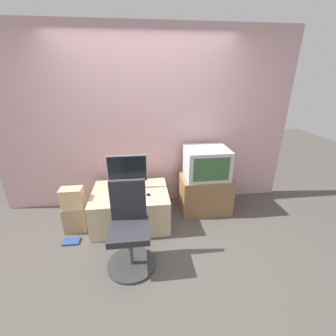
# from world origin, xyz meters

# --- Properties ---
(ground_plane) EXTENTS (12.00, 12.00, 0.00)m
(ground_plane) POSITION_xyz_m (0.00, 0.00, 0.00)
(ground_plane) COLOR #4C4742
(wall_back) EXTENTS (4.40, 0.05, 2.60)m
(wall_back) POSITION_xyz_m (0.00, 1.32, 1.30)
(wall_back) COLOR #CC9EA3
(wall_back) RESTS_ON ground_plane
(desk) EXTENTS (1.03, 0.79, 0.49)m
(desk) POSITION_xyz_m (-0.27, 0.73, 0.24)
(desk) COLOR #CCB289
(desk) RESTS_ON ground_plane
(side_stand) EXTENTS (0.74, 0.56, 0.56)m
(side_stand) POSITION_xyz_m (0.84, 0.95, 0.28)
(side_stand) COLOR olive
(side_stand) RESTS_ON ground_plane
(main_monitor) EXTENTS (0.55, 0.20, 0.48)m
(main_monitor) POSITION_xyz_m (-0.29, 0.86, 0.74)
(main_monitor) COLOR #B2B2B7
(main_monitor) RESTS_ON desk
(keyboard) EXTENTS (0.31, 0.13, 0.01)m
(keyboard) POSITION_xyz_m (-0.26, 0.59, 0.49)
(keyboard) COLOR #2D2D2D
(keyboard) RESTS_ON desk
(mouse) EXTENTS (0.05, 0.04, 0.03)m
(mouse) POSITION_xyz_m (-0.03, 0.59, 0.50)
(mouse) COLOR black
(mouse) RESTS_ON desk
(crt_tv) EXTENTS (0.61, 0.54, 0.43)m
(crt_tv) POSITION_xyz_m (0.84, 0.95, 0.77)
(crt_tv) COLOR #B7B7BC
(crt_tv) RESTS_ON side_stand
(office_chair) EXTENTS (0.53, 0.53, 0.96)m
(office_chair) POSITION_xyz_m (-0.25, -0.03, 0.41)
(office_chair) COLOR #333333
(office_chair) RESTS_ON ground_plane
(cardboard_box_lower) EXTENTS (0.30, 0.19, 0.36)m
(cardboard_box_lower) POSITION_xyz_m (-1.00, 0.63, 0.18)
(cardboard_box_lower) COLOR #A3845B
(cardboard_box_lower) RESTS_ON ground_plane
(cardboard_box_upper) EXTENTS (0.27, 0.17, 0.27)m
(cardboard_box_upper) POSITION_xyz_m (-1.00, 0.63, 0.50)
(cardboard_box_upper) COLOR #D1B27F
(cardboard_box_upper) RESTS_ON cardboard_box_lower
(book) EXTENTS (0.20, 0.13, 0.02)m
(book) POSITION_xyz_m (-1.02, 0.38, 0.01)
(book) COLOR navy
(book) RESTS_ON ground_plane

